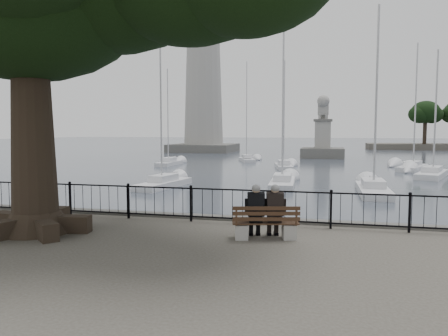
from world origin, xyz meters
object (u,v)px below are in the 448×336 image
(person_left, at_px, (256,213))
(person_right, at_px, (274,213))
(lion_monument, at_px, (323,142))
(bench, at_px, (265,227))
(lighthouse, at_px, (204,72))

(person_left, bearing_deg, person_right, 13.73)
(person_left, height_order, lion_monument, lion_monument)
(person_right, bearing_deg, person_left, -166.27)
(bench, distance_m, lighthouse, 65.23)
(person_left, xyz_separation_m, lion_monument, (0.82, 48.98, 0.43))
(lighthouse, relative_size, lion_monument, 3.82)
(person_left, bearing_deg, lighthouse, 107.44)
(person_right, relative_size, lion_monument, 0.16)
(bench, distance_m, person_left, 0.42)
(lion_monument, bearing_deg, person_right, -90.43)
(bench, bearing_deg, lion_monument, 89.34)
(person_left, height_order, lighthouse, lighthouse)
(person_right, relative_size, lighthouse, 0.04)
(person_right, xyz_separation_m, lion_monument, (0.37, 48.87, 0.43))
(bench, relative_size, person_left, 1.25)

